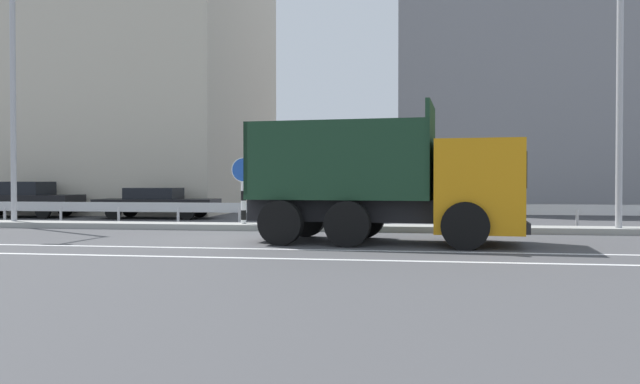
# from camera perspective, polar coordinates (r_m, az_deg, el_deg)

# --- Properties ---
(ground_plane) EXTENTS (320.00, 320.00, 0.00)m
(ground_plane) POSITION_cam_1_polar(r_m,az_deg,el_deg) (16.29, -7.81, -4.24)
(ground_plane) COLOR #424244
(lane_strip_0) EXTENTS (69.96, 0.16, 0.01)m
(lane_strip_0) POSITION_cam_1_polar(r_m,az_deg,el_deg) (13.36, 5.31, -5.37)
(lane_strip_0) COLOR silver
(lane_strip_0) RESTS_ON ground_plane
(lane_strip_1) EXTENTS (69.96, 0.16, 0.01)m
(lane_strip_1) POSITION_cam_1_polar(r_m,az_deg,el_deg) (11.75, 4.86, -6.24)
(lane_strip_1) COLOR silver
(lane_strip_1) RESTS_ON ground_plane
(median_island) EXTENTS (38.48, 1.10, 0.18)m
(median_island) POSITION_cam_1_polar(r_m,az_deg,el_deg) (19.17, -5.29, -3.19)
(median_island) COLOR gray
(median_island) RESTS_ON ground_plane
(median_guardrail) EXTENTS (69.96, 0.09, 0.78)m
(median_guardrail) POSITION_cam_1_polar(r_m,az_deg,el_deg) (20.26, -4.51, -1.60)
(median_guardrail) COLOR #9EA0A5
(median_guardrail) RESTS_ON ground_plane
(dump_truck) EXTENTS (6.66, 3.07, 3.31)m
(dump_truck) POSITION_cam_1_polar(r_m,az_deg,el_deg) (14.99, 8.82, 0.06)
(dump_truck) COLOR orange
(dump_truck) RESTS_ON ground_plane
(median_road_sign) EXTENTS (0.76, 0.16, 2.22)m
(median_road_sign) POSITION_cam_1_polar(r_m,az_deg,el_deg) (19.27, -7.01, 0.07)
(median_road_sign) COLOR white
(median_road_sign) RESTS_ON ground_plane
(street_lamp_1) EXTENTS (0.71, 2.31, 8.38)m
(street_lamp_1) POSITION_cam_1_polar(r_m,az_deg,el_deg) (22.83, -26.55, 8.93)
(street_lamp_1) COLOR #ADADB2
(street_lamp_1) RESTS_ON ground_plane
(street_lamp_2) EXTENTS (0.70, 2.41, 8.36)m
(street_lamp_2) POSITION_cam_1_polar(r_m,az_deg,el_deg) (19.41, 25.90, 10.38)
(street_lamp_2) COLOR #ADADB2
(street_lamp_2) RESTS_ON ground_plane
(parked_car_3) EXTENTS (4.93, 2.25, 1.47)m
(parked_car_3) POSITION_cam_1_polar(r_m,az_deg,el_deg) (28.52, -25.71, -0.61)
(parked_car_3) COLOR black
(parked_car_3) RESTS_ON ground_plane
(parked_car_4) EXTENTS (4.85, 1.98, 1.23)m
(parked_car_4) POSITION_cam_1_polar(r_m,az_deg,el_deg) (25.72, -14.70, -0.93)
(parked_car_4) COLOR black
(parked_car_4) RESTS_ON ground_plane
(background_building_0) EXTENTS (20.58, 13.08, 13.12)m
(background_building_0) POSITION_cam_1_polar(r_m,az_deg,el_deg) (36.98, -22.32, 8.79)
(background_building_0) COLOR beige
(background_building_0) RESTS_ON ground_plane
(background_building_1) EXTENTS (19.44, 13.53, 12.63)m
(background_building_1) POSITION_cam_1_polar(r_m,az_deg,el_deg) (37.71, 22.52, 8.26)
(background_building_1) COLOR gray
(background_building_1) RESTS_ON ground_plane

